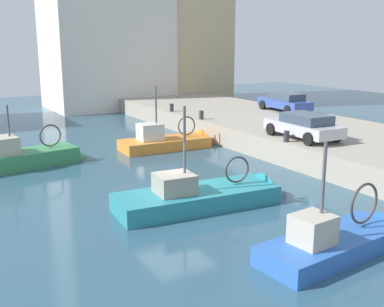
{
  "coord_description": "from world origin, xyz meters",
  "views": [
    {
      "loc": [
        -8.37,
        -15.38,
        6.08
      ],
      "look_at": [
        2.05,
        2.22,
        1.2
      ],
      "focal_mm": 44.34,
      "sensor_mm": 36.0,
      "label": 1
    }
  ],
  "objects_px": {
    "fishing_boat_green": "(30,163)",
    "parked_car_blue": "(285,102)",
    "fishing_boat_orange": "(171,146)",
    "mooring_bollard_mid": "(201,115)",
    "parked_car_silver": "(304,126)",
    "mooring_bollard_north": "(172,108)",
    "fishing_boat_teal": "(207,203)",
    "mooring_bollard_south": "(286,136)",
    "fishing_boat_blue": "(341,248)"
  },
  "relations": [
    {
      "from": "fishing_boat_orange",
      "to": "mooring_bollard_mid",
      "type": "bearing_deg",
      "value": 28.16
    },
    {
      "from": "fishing_boat_green",
      "to": "fishing_boat_orange",
      "type": "bearing_deg",
      "value": -0.23
    },
    {
      "from": "fishing_boat_orange",
      "to": "parked_car_silver",
      "type": "bearing_deg",
      "value": -55.05
    },
    {
      "from": "parked_car_blue",
      "to": "mooring_bollard_mid",
      "type": "bearing_deg",
      "value": 179.9
    },
    {
      "from": "fishing_boat_teal",
      "to": "parked_car_blue",
      "type": "bearing_deg",
      "value": 39.23
    },
    {
      "from": "fishing_boat_orange",
      "to": "parked_car_silver",
      "type": "relative_size",
      "value": 1.37
    },
    {
      "from": "fishing_boat_blue",
      "to": "parked_car_blue",
      "type": "relative_size",
      "value": 1.28
    },
    {
      "from": "fishing_boat_blue",
      "to": "parked_car_blue",
      "type": "height_order",
      "value": "fishing_boat_blue"
    },
    {
      "from": "fishing_boat_teal",
      "to": "fishing_boat_green",
      "type": "height_order",
      "value": "fishing_boat_teal"
    },
    {
      "from": "parked_car_blue",
      "to": "parked_car_silver",
      "type": "distance_m",
      "value": 9.66
    },
    {
      "from": "fishing_boat_orange",
      "to": "parked_car_blue",
      "type": "distance_m",
      "value": 10.28
    },
    {
      "from": "fishing_boat_teal",
      "to": "mooring_bollard_mid",
      "type": "height_order",
      "value": "fishing_boat_teal"
    },
    {
      "from": "fishing_boat_teal",
      "to": "mooring_bollard_mid",
      "type": "relative_size",
      "value": 12.88
    },
    {
      "from": "fishing_boat_blue",
      "to": "mooring_bollard_south",
      "type": "height_order",
      "value": "fishing_boat_blue"
    },
    {
      "from": "fishing_boat_teal",
      "to": "fishing_boat_orange",
      "type": "height_order",
      "value": "fishing_boat_teal"
    },
    {
      "from": "parked_car_blue",
      "to": "mooring_bollard_mid",
      "type": "distance_m",
      "value": 6.95
    },
    {
      "from": "fishing_boat_teal",
      "to": "fishing_boat_blue",
      "type": "height_order",
      "value": "fishing_boat_teal"
    },
    {
      "from": "fishing_boat_orange",
      "to": "parked_car_blue",
      "type": "xyz_separation_m",
      "value": [
        9.99,
        1.63,
        1.77
      ]
    },
    {
      "from": "parked_car_blue",
      "to": "mooring_bollard_north",
      "type": "bearing_deg",
      "value": 149.95
    },
    {
      "from": "parked_car_silver",
      "to": "mooring_bollard_north",
      "type": "xyz_separation_m",
      "value": [
        -1.28,
        11.84,
        -0.4
      ]
    },
    {
      "from": "parked_car_blue",
      "to": "fishing_boat_green",
      "type": "bearing_deg",
      "value": -174.94
    },
    {
      "from": "fishing_boat_orange",
      "to": "parked_car_silver",
      "type": "height_order",
      "value": "fishing_boat_orange"
    },
    {
      "from": "fishing_boat_green",
      "to": "mooring_bollard_south",
      "type": "bearing_deg",
      "value": -30.04
    },
    {
      "from": "fishing_boat_green",
      "to": "mooring_bollard_mid",
      "type": "bearing_deg",
      "value": 8.26
    },
    {
      "from": "fishing_boat_green",
      "to": "parked_car_blue",
      "type": "height_order",
      "value": "fishing_boat_green"
    },
    {
      "from": "fishing_boat_orange",
      "to": "mooring_bollard_mid",
      "type": "height_order",
      "value": "fishing_boat_orange"
    },
    {
      "from": "parked_car_blue",
      "to": "mooring_bollard_south",
      "type": "distance_m",
      "value": 10.59
    },
    {
      "from": "parked_car_silver",
      "to": "mooring_bollard_north",
      "type": "bearing_deg",
      "value": 96.17
    },
    {
      "from": "fishing_boat_blue",
      "to": "mooring_bollard_north",
      "type": "height_order",
      "value": "fishing_boat_blue"
    },
    {
      "from": "mooring_bollard_north",
      "to": "mooring_bollard_mid",
      "type": "bearing_deg",
      "value": -90.0
    },
    {
      "from": "parked_car_silver",
      "to": "fishing_boat_blue",
      "type": "bearing_deg",
      "value": -127.42
    },
    {
      "from": "mooring_bollard_south",
      "to": "mooring_bollard_mid",
      "type": "distance_m",
      "value": 8.0
    },
    {
      "from": "fishing_boat_blue",
      "to": "fishing_boat_green",
      "type": "xyz_separation_m",
      "value": [
        -5.76,
        14.83,
        0.02
      ]
    },
    {
      "from": "fishing_boat_green",
      "to": "mooring_bollard_south",
      "type": "distance_m",
      "value": 12.84
    },
    {
      "from": "mooring_bollard_mid",
      "to": "parked_car_blue",
      "type": "bearing_deg",
      "value": -0.1
    },
    {
      "from": "mooring_bollard_north",
      "to": "fishing_boat_orange",
      "type": "bearing_deg",
      "value": -118.49
    },
    {
      "from": "fishing_boat_orange",
      "to": "mooring_bollard_north",
      "type": "distance_m",
      "value": 6.56
    },
    {
      "from": "fishing_boat_teal",
      "to": "mooring_bollard_north",
      "type": "relative_size",
      "value": 12.88
    },
    {
      "from": "fishing_boat_teal",
      "to": "mooring_bollard_north",
      "type": "height_order",
      "value": "fishing_boat_teal"
    },
    {
      "from": "fishing_boat_teal",
      "to": "parked_car_silver",
      "type": "bearing_deg",
      "value": 22.1
    },
    {
      "from": "parked_car_silver",
      "to": "mooring_bollard_south",
      "type": "relative_size",
      "value": 7.94
    },
    {
      "from": "parked_car_blue",
      "to": "mooring_bollard_mid",
      "type": "height_order",
      "value": "parked_car_blue"
    },
    {
      "from": "fishing_boat_blue",
      "to": "mooring_bollard_north",
      "type": "relative_size",
      "value": 10.53
    },
    {
      "from": "fishing_boat_orange",
      "to": "fishing_boat_green",
      "type": "height_order",
      "value": "fishing_boat_orange"
    },
    {
      "from": "mooring_bollard_north",
      "to": "fishing_boat_teal",
      "type": "bearing_deg",
      "value": -113.58
    },
    {
      "from": "fishing_boat_teal",
      "to": "fishing_boat_green",
      "type": "relative_size",
      "value": 1.14
    },
    {
      "from": "fishing_boat_green",
      "to": "parked_car_blue",
      "type": "xyz_separation_m",
      "value": [
        17.99,
        1.59,
        1.76
      ]
    },
    {
      "from": "mooring_bollard_mid",
      "to": "mooring_bollard_north",
      "type": "xyz_separation_m",
      "value": [
        0.0,
        4.0,
        0.0
      ]
    },
    {
      "from": "mooring_bollard_mid",
      "to": "parked_car_silver",
      "type": "bearing_deg",
      "value": -80.73
    },
    {
      "from": "parked_car_silver",
      "to": "mooring_bollard_north",
      "type": "distance_m",
      "value": 11.92
    }
  ]
}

